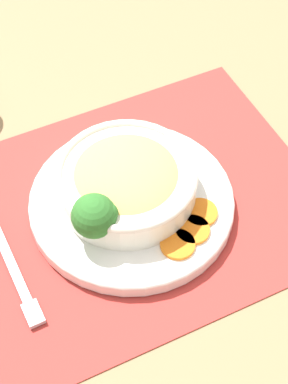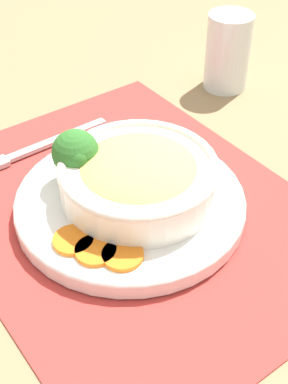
{
  "view_description": "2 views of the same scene",
  "coord_description": "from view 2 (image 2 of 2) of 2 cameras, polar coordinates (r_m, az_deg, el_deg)",
  "views": [
    {
      "loc": [
        0.24,
        0.45,
        0.7
      ],
      "look_at": [
        -0.01,
        0.01,
        0.04
      ],
      "focal_mm": 60.0,
      "sensor_mm": 36.0,
      "label": 1
    },
    {
      "loc": [
        -0.37,
        0.3,
        0.43
      ],
      "look_at": [
        -0.02,
        -0.01,
        0.04
      ],
      "focal_mm": 50.0,
      "sensor_mm": 36.0,
      "label": 2
    }
  ],
  "objects": [
    {
      "name": "ground_plane",
      "position": [
        0.64,
        -1.47,
        -2.06
      ],
      "size": [
        4.0,
        4.0,
        0.0
      ],
      "primitive_type": "plane",
      "color": "#8C704C"
    },
    {
      "name": "carrot_slice_far",
      "position": [
        0.56,
        -2.29,
        -6.73
      ],
      "size": [
        0.04,
        0.04,
        0.01
      ],
      "color": "orange",
      "rests_on": "plate"
    },
    {
      "name": "bowl",
      "position": [
        0.62,
        -0.66,
        1.79
      ],
      "size": [
        0.19,
        0.19,
        0.05
      ],
      "color": "silver",
      "rests_on": "plate"
    },
    {
      "name": "placemat",
      "position": [
        0.64,
        -1.47,
        -1.93
      ],
      "size": [
        0.53,
        0.42,
        0.0
      ],
      "color": "#B2332D",
      "rests_on": "ground_plane"
    },
    {
      "name": "broccoli_floret",
      "position": [
        0.63,
        -7.3,
        4.07
      ],
      "size": [
        0.06,
        0.06,
        0.07
      ],
      "color": "#759E51",
      "rests_on": "plate"
    },
    {
      "name": "water_glass",
      "position": [
        0.88,
        8.88,
        14.17
      ],
      "size": [
        0.07,
        0.07,
        0.12
      ],
      "color": "silver",
      "rests_on": "ground_plane"
    },
    {
      "name": "fork",
      "position": [
        0.75,
        -11.65,
        4.51
      ],
      "size": [
        0.03,
        0.18,
        0.01
      ],
      "rotation": [
        0.0,
        0.0,
        -0.06
      ],
      "color": "#B7B7BC",
      "rests_on": "placemat"
    },
    {
      "name": "plate",
      "position": [
        0.63,
        -1.49,
        -1.04
      ],
      "size": [
        0.27,
        0.27,
        0.02
      ],
      "color": "white",
      "rests_on": "placemat"
    },
    {
      "name": "carrot_slice_middle",
      "position": [
        0.57,
        -5.18,
        -6.23
      ],
      "size": [
        0.04,
        0.04,
        0.01
      ],
      "color": "orange",
      "rests_on": "plate"
    },
    {
      "name": "carrot_slice_near",
      "position": [
        0.58,
        -7.57,
        -5.11
      ],
      "size": [
        0.04,
        0.04,
        0.01
      ],
      "color": "orange",
      "rests_on": "plate"
    }
  ]
}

